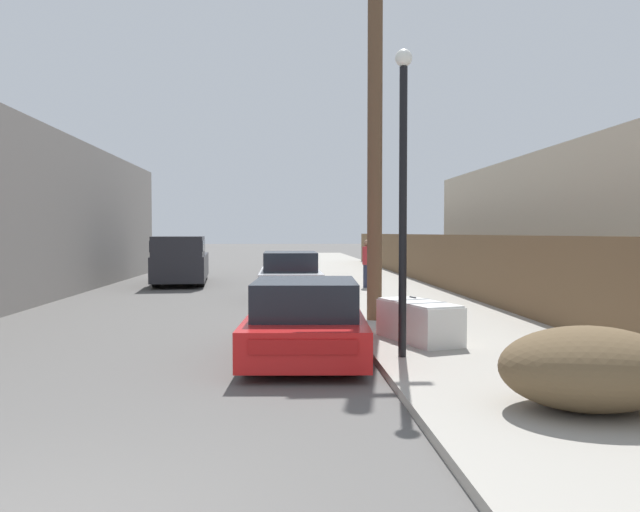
{
  "coord_description": "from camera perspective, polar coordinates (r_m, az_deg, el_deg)",
  "views": [
    {
      "loc": [
        1.77,
        -3.69,
        2.0
      ],
      "look_at": [
        2.56,
        8.75,
        1.54
      ],
      "focal_mm": 35.0,
      "sensor_mm": 36.0,
      "label": 1
    }
  ],
  "objects": [
    {
      "name": "utility_pole",
      "position": [
        13.81,
        5.05,
        13.65
      ],
      "size": [
        1.8,
        0.32,
        9.09
      ],
      "color": "brown",
      "rests_on": "sidewalk_curb"
    },
    {
      "name": "street_lamp",
      "position": [
        9.53,
        7.6,
        6.96
      ],
      "size": [
        0.26,
        0.26,
        4.63
      ],
      "color": "black",
      "rests_on": "sidewalk_curb"
    },
    {
      "name": "pedestrian",
      "position": [
        21.48,
        4.34,
        -0.65
      ],
      "size": [
        0.34,
        0.34,
        1.65
      ],
      "color": "#282D42",
      "rests_on": "sidewalk_curb"
    },
    {
      "name": "brush_pile",
      "position": [
        7.32,
        23.4,
        -9.39
      ],
      "size": [
        1.93,
        1.51,
        0.89
      ],
      "color": "brown",
      "rests_on": "sidewalk_curb"
    },
    {
      "name": "building_right_house",
      "position": [
        21.66,
        24.92,
        2.4
      ],
      "size": [
        6.0,
        17.23,
        4.36
      ],
      "primitive_type": "cube",
      "color": "beige",
      "rests_on": "ground"
    },
    {
      "name": "car_parked_mid",
      "position": [
        18.97,
        -2.75,
        -1.91
      ],
      "size": [
        1.82,
        4.32,
        1.43
      ],
      "rotation": [
        0.0,
        0.0,
        -0.0
      ],
      "color": "silver",
      "rests_on": "ground"
    },
    {
      "name": "parked_sports_car_red",
      "position": [
        10.13,
        -1.32,
        -5.99
      ],
      "size": [
        2.07,
        4.28,
        1.26
      ],
      "rotation": [
        0.0,
        0.0,
        -0.06
      ],
      "color": "red",
      "rests_on": "ground"
    },
    {
      "name": "pickup_truck",
      "position": [
        24.71,
        -12.6,
        -0.4
      ],
      "size": [
        2.4,
        5.85,
        1.87
      ],
      "rotation": [
        0.0,
        0.0,
        3.23
      ],
      "color": "#232328",
      "rests_on": "ground"
    },
    {
      "name": "discarded_fridge",
      "position": [
        11.04,
        9.02,
        -5.91
      ],
      "size": [
        1.26,
        1.94,
        0.71
      ],
      "rotation": [
        0.0,
        0.0,
        0.31
      ],
      "color": "silver",
      "rests_on": "sidewalk_curb"
    },
    {
      "name": "wooden_fence",
      "position": [
        23.86,
        9.66,
        -0.23
      ],
      "size": [
        0.08,
        37.12,
        1.83
      ],
      "primitive_type": "cube",
      "color": "brown",
      "rests_on": "sidewalk_curb"
    },
    {
      "name": "sidewalk_curb",
      "position": [
        27.49,
        3.77,
        -1.93
      ],
      "size": [
        4.2,
        63.0,
        0.12
      ],
      "primitive_type": "cube",
      "color": "#9E998E",
      "rests_on": "ground"
    }
  ]
}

